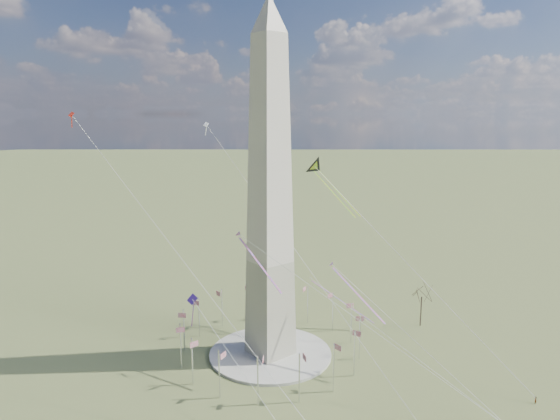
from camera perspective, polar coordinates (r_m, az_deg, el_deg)
ground at (r=153.66m, az=-1.10°, el=-16.18°), size 2000.00×2000.00×0.00m
plaza at (r=153.48m, az=-1.11°, el=-16.05°), size 36.00×36.00×0.80m
washington_monument at (r=138.56m, az=-1.18°, el=1.76°), size 15.56×15.56×100.00m
flagpole_ring at (r=150.49m, az=-1.12°, el=-13.72°), size 54.40×54.40×13.00m
tree_near at (r=174.63m, az=15.90°, el=-9.29°), size 8.75×8.75×15.30m
person_east at (r=145.30m, az=27.17°, el=-18.77°), size 0.72×0.52×1.83m
kite_delta_black at (r=165.35m, az=4.26°, el=4.66°), size 7.85×21.16×17.66m
kite_diamond_purple at (r=137.95m, az=-9.98°, el=-10.39°), size 1.94×3.15×9.68m
kite_streamer_left at (r=139.86m, az=8.01°, el=-8.55°), size 2.82×19.02×13.05m
kite_streamer_mid at (r=133.50m, az=-3.07°, el=-5.19°), size 1.76×18.78×12.90m
kite_streamer_right at (r=167.48m, az=5.97°, el=-9.52°), size 14.59×18.16×15.13m
kite_small_red at (r=151.72m, az=-22.74°, el=9.88°), size 1.36×1.68×4.42m
kite_small_white at (r=179.72m, az=-8.45°, el=9.52°), size 1.59×1.67×4.72m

